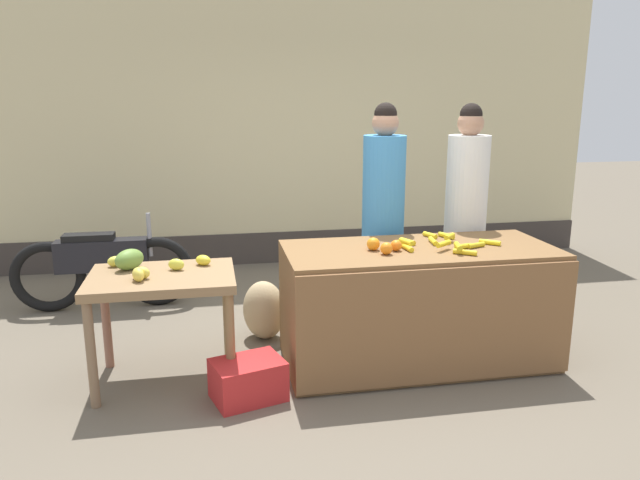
{
  "coord_description": "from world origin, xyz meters",
  "views": [
    {
      "loc": [
        -0.92,
        -3.9,
        1.9
      ],
      "look_at": [
        -0.16,
        0.15,
        0.91
      ],
      "focal_mm": 33.58,
      "sensor_mm": 36.0,
      "label": 1
    }
  ],
  "objects_px": {
    "vendor_woman_blue_shirt": "(383,218)",
    "produce_crate": "(248,380)",
    "produce_sack": "(264,310)",
    "parked_motorcycle": "(103,266)",
    "vendor_woman_white_shirt": "(465,216)"
  },
  "relations": [
    {
      "from": "parked_motorcycle",
      "to": "vendor_woman_blue_shirt",
      "type": "bearing_deg",
      "value": -21.28
    },
    {
      "from": "parked_motorcycle",
      "to": "produce_sack",
      "type": "distance_m",
      "value": 1.69
    },
    {
      "from": "parked_motorcycle",
      "to": "produce_sack",
      "type": "xyz_separation_m",
      "value": [
        1.37,
        -0.97,
        -0.16
      ]
    },
    {
      "from": "vendor_woman_blue_shirt",
      "to": "produce_sack",
      "type": "xyz_separation_m",
      "value": [
        -0.98,
        -0.05,
        -0.7
      ]
    },
    {
      "from": "vendor_woman_blue_shirt",
      "to": "produce_crate",
      "type": "distance_m",
      "value": 1.76
    },
    {
      "from": "vendor_woman_blue_shirt",
      "to": "produce_crate",
      "type": "relative_size",
      "value": 4.21
    },
    {
      "from": "parked_motorcycle",
      "to": "produce_sack",
      "type": "relative_size",
      "value": 3.37
    },
    {
      "from": "vendor_woman_blue_shirt",
      "to": "vendor_woman_white_shirt",
      "type": "relative_size",
      "value": 1.0
    },
    {
      "from": "vendor_woman_blue_shirt",
      "to": "parked_motorcycle",
      "type": "bearing_deg",
      "value": 158.72
    },
    {
      "from": "vendor_woman_blue_shirt",
      "to": "produce_crate",
      "type": "xyz_separation_m",
      "value": [
        -1.18,
        -1.03,
        -0.81
      ]
    },
    {
      "from": "vendor_woman_blue_shirt",
      "to": "produce_sack",
      "type": "height_order",
      "value": "vendor_woman_blue_shirt"
    },
    {
      "from": "vendor_woman_white_shirt",
      "to": "produce_crate",
      "type": "xyz_separation_m",
      "value": [
        -1.88,
        -1.0,
        -0.8
      ]
    },
    {
      "from": "vendor_woman_blue_shirt",
      "to": "produce_sack",
      "type": "distance_m",
      "value": 1.21
    },
    {
      "from": "vendor_woman_white_shirt",
      "to": "parked_motorcycle",
      "type": "height_order",
      "value": "vendor_woman_white_shirt"
    },
    {
      "from": "produce_sack",
      "to": "vendor_woman_blue_shirt",
      "type": "bearing_deg",
      "value": 3.16
    }
  ]
}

